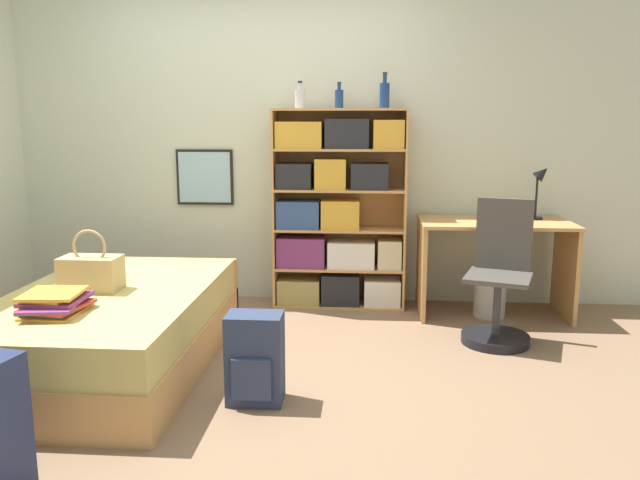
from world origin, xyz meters
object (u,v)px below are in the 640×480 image
at_px(waste_bin, 490,297).
at_px(handbag, 91,272).
at_px(bed, 113,328).
at_px(bottle_green, 300,98).
at_px(bottle_brown, 339,98).
at_px(bookcase, 336,214).
at_px(bottle_clear, 385,95).
at_px(backpack, 255,359).
at_px(desk_chair, 498,296).
at_px(book_stack_on_bed, 55,303).
at_px(desk, 494,250).
at_px(desk_lamp, 541,182).

bearing_deg(waste_bin, handbag, -155.35).
xyz_separation_m(bed, handbag, (-0.11, -0.01, 0.34)).
relative_size(bottle_green, waste_bin, 0.69).
bearing_deg(bed, bottle_brown, 47.24).
height_order(handbag, bookcase, bookcase).
bearing_deg(waste_bin, bottle_green, 172.88).
xyz_separation_m(bottle_brown, bottle_clear, (0.34, -0.02, 0.03)).
distance_m(bottle_brown, backpack, 2.30).
xyz_separation_m(handbag, bottle_brown, (1.38, 1.39, 1.04)).
bearing_deg(desk_chair, waste_bin, 84.34).
xyz_separation_m(bed, book_stack_on_bed, (-0.10, -0.45, 0.29)).
distance_m(bookcase, bottle_clear, 0.98).
bearing_deg(backpack, bottle_clear, 69.08).
bearing_deg(bottle_brown, backpack, -100.75).
height_order(handbag, book_stack_on_bed, handbag).
bearing_deg(bed, desk, 26.40).
bearing_deg(bottle_clear, desk_chair, -44.94).
relative_size(bed, bookcase, 1.22).
relative_size(book_stack_on_bed, bottle_clear, 1.48).
distance_m(book_stack_on_bed, bookcase, 2.27).
bearing_deg(bottle_brown, bottle_green, -171.04).
relative_size(desk_chair, backpack, 1.99).
distance_m(bottle_green, bottle_brown, 0.29).
relative_size(bookcase, backpack, 3.26).
relative_size(book_stack_on_bed, desk, 0.35).
bearing_deg(handbag, bottle_clear, 38.49).
distance_m(bottle_brown, waste_bin, 1.88).
bearing_deg(desk, bed, -153.60).
xyz_separation_m(bottle_clear, desk_chair, (0.75, -0.75, -1.33)).
xyz_separation_m(book_stack_on_bed, desk_lamp, (2.89, 1.78, 0.48)).
height_order(handbag, bottle_clear, bottle_clear).
distance_m(book_stack_on_bed, desk_lamp, 3.43).
bearing_deg(desk_chair, bottle_brown, 144.89).
relative_size(bed, bottle_green, 9.27).
xyz_separation_m(bottle_green, waste_bin, (1.44, -0.18, -1.47)).
xyz_separation_m(book_stack_on_bed, desk_chair, (2.47, 1.06, -0.21)).
bearing_deg(desk, bottle_clear, 169.95).
distance_m(bookcase, bottle_green, 0.93).
relative_size(handbag, desk_chair, 0.38).
height_order(book_stack_on_bed, bookcase, bookcase).
height_order(bottle_brown, backpack, bottle_brown).
bearing_deg(book_stack_on_bed, bookcase, 53.18).
bearing_deg(book_stack_on_bed, bottle_clear, 46.56).
bearing_deg(desk_lamp, bottle_clear, 178.34).
xyz_separation_m(handbag, bottle_clear, (1.72, 1.37, 1.07)).
relative_size(bed, waste_bin, 6.44).
bearing_deg(waste_bin, desk_chair, -95.66).
height_order(desk, desk_chair, desk_chair).
height_order(bed, bottle_green, bottle_green).
xyz_separation_m(bookcase, bottle_brown, (0.02, 0.02, 0.88)).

